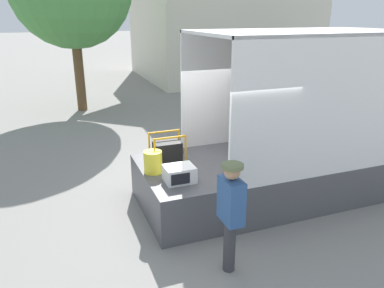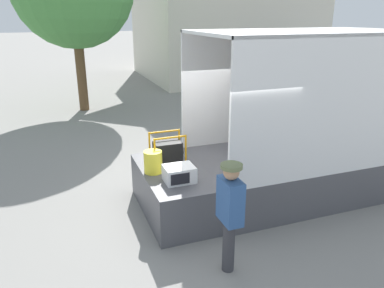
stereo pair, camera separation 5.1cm
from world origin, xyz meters
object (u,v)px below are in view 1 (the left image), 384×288
Objects in this scene: portable_generator at (168,152)px; orange_bucket at (153,162)px; microwave at (179,174)px; worker_person at (231,207)px; box_truck at (353,139)px.

orange_bucket is (-0.39, -0.34, -0.02)m from portable_generator.
worker_person is at bearing -79.41° from microwave.
box_truck reaches higher than portable_generator.
portable_generator is 0.38× the size of worker_person.
worker_person reaches higher than microwave.
orange_bucket is at bearing 120.94° from microwave.
box_truck is 4.55m from orange_bucket.
box_truck is at bearing -5.36° from portable_generator.
worker_person is (-3.96, -1.93, 0.07)m from box_truck.
worker_person reaches higher than orange_bucket.
microwave is at bearing 100.59° from worker_person.
orange_bucket is 2.07m from worker_person.
portable_generator is 2.33m from worker_person.
portable_generator is 1.58× the size of orange_bucket.
microwave is 0.80× the size of portable_generator.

